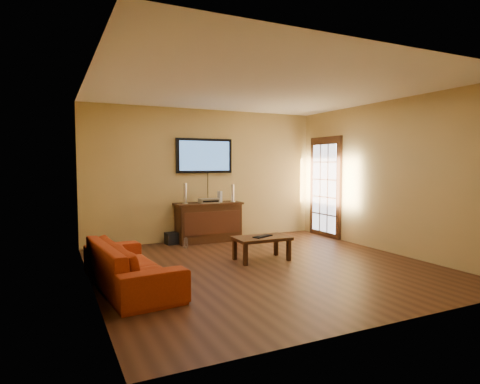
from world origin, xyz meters
TOP-DOWN VIEW (x-y plane):
  - ground_plane at (0.00, 0.00)m, footprint 5.00×5.00m
  - room_walls at (0.00, 0.62)m, footprint 5.00×5.00m
  - french_door at (2.46, 1.70)m, footprint 0.07×1.02m
  - media_console at (-0.05, 2.23)m, footprint 1.36×0.52m
  - television at (-0.05, 2.45)m, footprint 1.20×0.08m
  - coffee_table at (0.15, 0.36)m, footprint 0.91×0.56m
  - sofa at (-2.05, -0.18)m, footprint 0.79×2.06m
  - speaker_left at (-0.54, 2.25)m, footprint 0.11×0.11m
  - speaker_right at (0.48, 2.20)m, footprint 0.10×0.10m
  - av_receiver at (-0.05, 2.20)m, footprint 0.40×0.30m
  - game_console at (0.22, 2.28)m, footprint 0.05×0.17m
  - subwoofer at (-0.81, 2.28)m, footprint 0.25×0.25m
  - bottle at (-0.67, 1.81)m, footprint 0.07×0.07m
  - keyboard at (0.17, 0.35)m, footprint 0.39×0.27m

SIDE VIEW (x-z plane):
  - ground_plane at x=0.00m, z-range 0.00..0.00m
  - bottle at x=-0.67m, z-range -0.01..0.20m
  - subwoofer at x=-0.81m, z-range 0.00..0.23m
  - coffee_table at x=0.15m, z-range 0.14..0.53m
  - sofa at x=-2.05m, z-range 0.00..0.79m
  - keyboard at x=0.17m, z-range 0.39..0.41m
  - media_console at x=-0.05m, z-range 0.00..0.79m
  - av_receiver at x=-0.05m, z-range 0.79..0.88m
  - game_console at x=0.22m, z-range 0.79..1.02m
  - speaker_right at x=0.48m, z-range 0.78..1.14m
  - speaker_left at x=-0.54m, z-range 0.78..1.18m
  - french_door at x=2.46m, z-range -0.06..2.16m
  - room_walls at x=0.00m, z-range -0.81..4.19m
  - television at x=-0.05m, z-range 1.39..2.10m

